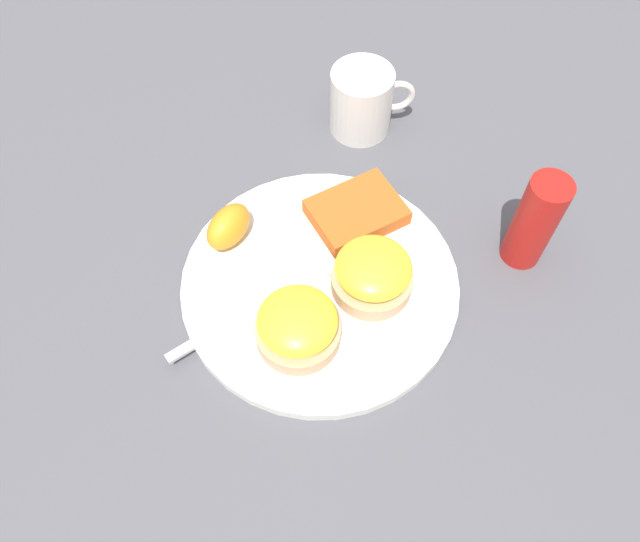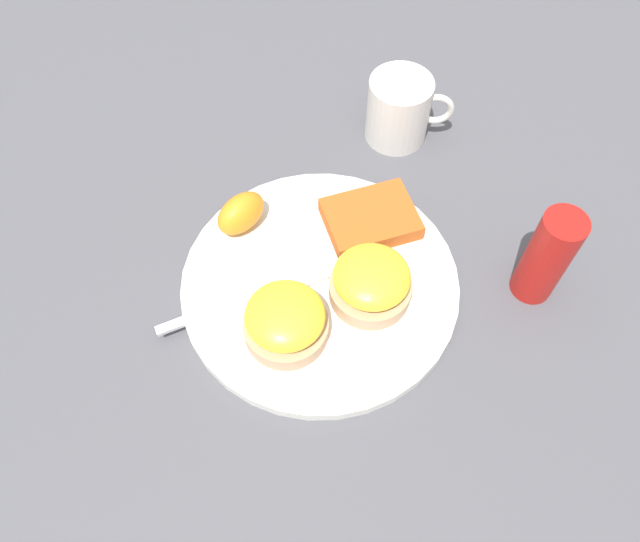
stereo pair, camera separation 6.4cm
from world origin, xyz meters
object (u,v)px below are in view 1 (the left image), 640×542
at_px(sandwich_benedict_left, 298,326).
at_px(orange_wedge, 228,227).
at_px(hashbrown_patty, 357,212).
at_px(cup, 362,101).
at_px(fork, 265,302).
at_px(sandwich_benedict_right, 373,274).
at_px(condiment_bottle, 535,222).

bearing_deg(sandwich_benedict_left, orange_wedge, 116.17).
xyz_separation_m(hashbrown_patty, orange_wedge, (-0.14, -0.01, 0.01)).
relative_size(hashbrown_patty, cup, 0.94).
bearing_deg(fork, hashbrown_patty, 41.84).
relative_size(orange_wedge, cup, 0.57).
xyz_separation_m(sandwich_benedict_right, condiment_bottle, (0.17, 0.03, 0.02)).
xyz_separation_m(sandwich_benedict_left, sandwich_benedict_right, (0.08, 0.05, 0.00)).
distance_m(sandwich_benedict_left, fork, 0.06).
bearing_deg(sandwich_benedict_left, fork, 125.85).
bearing_deg(sandwich_benedict_left, hashbrown_patty, 60.79).
xyz_separation_m(sandwich_benedict_left, condiment_bottle, (0.26, 0.08, 0.02)).
bearing_deg(hashbrown_patty, sandwich_benedict_right, -88.14).
height_order(hashbrown_patty, cup, cup).
xyz_separation_m(sandwich_benedict_left, orange_wedge, (-0.06, 0.13, -0.00)).
distance_m(sandwich_benedict_right, condiment_bottle, 0.18).
distance_m(sandwich_benedict_right, cup, 0.24).
bearing_deg(condiment_bottle, cup, 124.91).
relative_size(sandwich_benedict_left, condiment_bottle, 0.71).
distance_m(fork, condiment_bottle, 0.29).
relative_size(sandwich_benedict_right, fork, 0.47).
bearing_deg(hashbrown_patty, condiment_bottle, -18.72).
distance_m(sandwich_benedict_left, condiment_bottle, 0.27).
distance_m(sandwich_benedict_right, orange_wedge, 0.16).
height_order(hashbrown_patty, condiment_bottle, condiment_bottle).
distance_m(hashbrown_patty, condiment_bottle, 0.19).
distance_m(hashbrown_patty, fork, 0.15).
xyz_separation_m(hashbrown_patty, cup, (0.03, 0.15, 0.02)).
xyz_separation_m(sandwich_benedict_left, hashbrown_patty, (0.08, 0.14, -0.01)).
height_order(sandwich_benedict_left, cup, cup).
bearing_deg(orange_wedge, fork, -69.41).
relative_size(sandwich_benedict_left, fork, 0.47).
relative_size(sandwich_benedict_right, condiment_bottle, 0.71).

